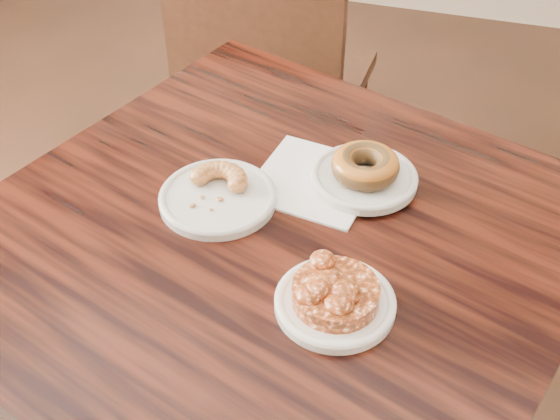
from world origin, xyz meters
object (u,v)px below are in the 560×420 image
(chair_far, at_px, (280,82))
(glazed_donut, at_px, (365,165))
(cafe_table, at_px, (275,387))
(apple_fritter, at_px, (336,290))
(cruller_fragment, at_px, (217,188))

(chair_far, xyz_separation_m, glazed_donut, (0.35, -0.72, 0.33))
(cafe_table, bearing_deg, chair_far, 125.45)
(chair_far, relative_size, glazed_donut, 8.79)
(apple_fritter, relative_size, cruller_fragment, 1.45)
(cruller_fragment, bearing_deg, chair_far, 100.51)
(glazed_donut, distance_m, cruller_fragment, 0.22)
(cafe_table, bearing_deg, apple_fritter, -24.21)
(apple_fritter, bearing_deg, glazed_donut, 93.42)
(chair_far, distance_m, glazed_donut, 0.87)
(glazed_donut, distance_m, apple_fritter, 0.25)
(apple_fritter, xyz_separation_m, cruller_fragment, (-0.21, 0.15, -0.00))
(cruller_fragment, bearing_deg, cafe_table, -21.83)
(chair_far, distance_m, apple_fritter, 1.09)
(cafe_table, relative_size, glazed_donut, 7.86)
(cafe_table, xyz_separation_m, glazed_donut, (0.10, 0.14, 0.41))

